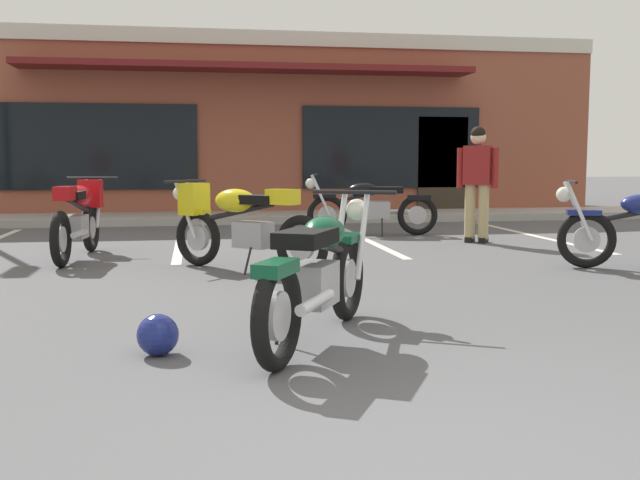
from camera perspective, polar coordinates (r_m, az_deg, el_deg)
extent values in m
plane|color=#515154|center=(6.59, 0.76, -4.41)|extent=(80.00, 80.00, 0.00)
cube|color=#A8A59E|center=(14.74, -5.03, 1.74)|extent=(22.00, 1.80, 0.14)
cube|color=brown|center=(18.52, -6.04, 8.31)|extent=(14.93, 6.00, 3.80)
cube|color=beige|center=(15.67, -5.40, 15.14)|extent=(14.93, 0.06, 0.30)
cube|color=black|center=(15.54, -16.44, 6.84)|extent=(3.82, 0.06, 1.70)
cube|color=black|center=(15.98, 5.51, 7.04)|extent=(3.82, 0.06, 1.70)
cube|color=#33281E|center=(16.30, 9.31, 5.56)|extent=(1.10, 0.06, 2.10)
cube|color=maroon|center=(15.17, -5.25, 12.96)|extent=(8.96, 0.90, 0.12)
cube|color=silver|center=(11.11, -10.64, -0.15)|extent=(0.12, 4.80, 0.01)
cube|color=silver|center=(11.40, 3.36, 0.11)|extent=(0.12, 4.80, 0.01)
cube|color=silver|center=(12.31, 15.98, 0.33)|extent=(0.12, 4.80, 0.01)
torus|color=black|center=(4.30, -3.26, -5.81)|extent=(0.39, 0.61, 0.64)
cylinder|color=#B7B7BC|center=(4.30, -3.26, -5.81)|extent=(0.19, 0.28, 0.29)
torus|color=black|center=(5.64, 2.10, -2.91)|extent=(0.39, 0.61, 0.64)
cylinder|color=#B7B7BC|center=(5.64, 2.10, -2.91)|extent=(0.19, 0.28, 0.29)
cylinder|color=silver|center=(5.72, 1.52, 0.44)|extent=(0.19, 0.31, 0.66)
cylinder|color=silver|center=(5.67, 3.26, 0.39)|extent=(0.19, 0.31, 0.66)
cylinder|color=black|center=(5.75, 2.62, 3.67)|extent=(0.60, 0.34, 0.03)
sphere|color=silver|center=(5.84, 2.83, 2.33)|extent=(0.23, 0.23, 0.17)
cube|color=#0F4C2D|center=(5.64, 2.22, 0.16)|extent=(0.29, 0.38, 0.06)
cube|color=#9E9EA3|center=(4.88, -0.51, -3.41)|extent=(0.40, 0.47, 0.28)
cylinder|color=silver|center=(4.50, -0.33, -4.75)|extent=(0.32, 0.52, 0.07)
cylinder|color=black|center=(5.03, 0.22, -0.35)|extent=(0.49, 0.86, 0.26)
ellipsoid|color=#0F4C2D|center=(5.04, 0.29, 0.58)|extent=(0.45, 0.55, 0.22)
cube|color=black|center=(4.70, -1.06, 0.17)|extent=(0.49, 0.59, 0.10)
cube|color=#0F4C2D|center=(4.23, -3.38, -2.15)|extent=(0.31, 0.39, 0.08)
cylinder|color=black|center=(4.92, -2.77, -6.41)|extent=(0.13, 0.08, 0.29)
torus|color=black|center=(11.99, 7.44, 1.89)|extent=(0.65, 0.22, 0.64)
cylinder|color=#B7B7BC|center=(11.99, 7.44, 1.89)|extent=(0.29, 0.11, 0.29)
torus|color=black|center=(11.92, 0.54, 1.92)|extent=(0.65, 0.22, 0.64)
cylinder|color=#B7B7BC|center=(11.92, 0.54, 1.92)|extent=(0.29, 0.11, 0.29)
cylinder|color=silver|center=(11.82, 0.05, 3.43)|extent=(0.33, 0.10, 0.66)
cylinder|color=silver|center=(11.99, 0.07, 3.47)|extent=(0.33, 0.10, 0.66)
cylinder|color=black|center=(11.90, -0.33, 4.99)|extent=(0.16, 0.65, 0.03)
sphere|color=silver|center=(11.90, -0.72, 4.32)|extent=(0.20, 0.20, 0.17)
cube|color=black|center=(11.90, 0.35, 3.36)|extent=(0.38, 0.21, 0.06)
cube|color=#9E9EA3|center=(11.93, 4.38, 2.29)|extent=(0.44, 0.31, 0.28)
cylinder|color=silver|center=(12.10, 6.10, 2.14)|extent=(0.55, 0.17, 0.07)
cylinder|color=black|center=(11.91, 3.43, 3.44)|extent=(0.94, 0.24, 0.26)
ellipsoid|color=black|center=(11.91, 3.34, 3.83)|extent=(0.52, 0.35, 0.22)
cube|color=black|center=(11.92, 5.07, 3.82)|extent=(0.56, 0.37, 0.10)
cube|color=black|center=(11.97, 7.55, 3.22)|extent=(0.38, 0.23, 0.08)
cylinder|color=black|center=(11.78, 4.76, 0.96)|extent=(0.05, 0.14, 0.29)
torus|color=black|center=(7.70, -1.40, -0.46)|extent=(0.54, 0.51, 0.64)
cylinder|color=#B7B7BC|center=(7.70, -1.40, -0.46)|extent=(0.25, 0.24, 0.29)
torus|color=black|center=(8.60, -9.29, 0.17)|extent=(0.54, 0.51, 0.64)
cylinder|color=#B7B7BC|center=(8.60, -9.29, 0.17)|extent=(0.25, 0.24, 0.29)
cylinder|color=silver|center=(8.58, -10.23, 2.28)|extent=(0.27, 0.25, 0.66)
cylinder|color=silver|center=(8.71, -9.41, 2.35)|extent=(0.27, 0.25, 0.66)
cylinder|color=black|center=(8.68, -10.24, 4.44)|extent=(0.47, 0.50, 0.03)
sphere|color=silver|center=(8.74, -10.60, 3.53)|extent=(0.24, 0.24, 0.17)
cube|color=yellow|center=(8.60, -9.52, 2.17)|extent=(0.36, 0.35, 0.06)
cube|color=#9E9EA3|center=(8.07, -5.13, 0.40)|extent=(0.46, 0.45, 0.28)
cylinder|color=silver|center=(7.97, -2.42, 0.05)|extent=(0.45, 0.43, 0.07)
cylinder|color=black|center=(8.18, -6.24, 2.15)|extent=(0.73, 0.69, 0.26)
ellipsoid|color=yellow|center=(8.20, -6.46, 3.00)|extent=(0.58, 0.57, 0.26)
cube|color=yellow|center=(8.60, -9.59, 3.10)|extent=(0.37, 0.37, 0.36)
cube|color=black|center=(7.98, -4.59, 3.08)|extent=(0.46, 0.45, 0.10)
cube|color=yellow|center=(7.80, -2.86, 3.31)|extent=(0.37, 0.36, 0.16)
cylinder|color=black|center=(7.92, -5.53, -1.61)|extent=(0.11, 0.11, 0.29)
torus|color=black|center=(8.82, 19.65, 0.03)|extent=(0.64, 0.31, 0.64)
cylinder|color=#B7B7BC|center=(8.82, 19.65, 0.03)|extent=(0.29, 0.15, 0.29)
cylinder|color=silver|center=(8.69, 19.17, 2.08)|extent=(0.32, 0.15, 0.66)
cylinder|color=silver|center=(8.87, 19.00, 2.16)|extent=(0.32, 0.15, 0.66)
cylinder|color=black|center=(8.75, 18.64, 4.23)|extent=(0.26, 0.63, 0.03)
sphere|color=silver|center=(8.75, 18.09, 3.33)|extent=(0.22, 0.22, 0.17)
cube|color=navy|center=(8.79, 19.47, 1.98)|extent=(0.39, 0.25, 0.06)
torus|color=black|center=(8.83, -19.15, 0.06)|extent=(0.16, 0.65, 0.64)
cylinder|color=#B7B7BC|center=(8.83, -19.15, 0.06)|extent=(0.09, 0.29, 0.29)
torus|color=black|center=(10.22, -17.07, 0.92)|extent=(0.16, 0.65, 0.64)
cylinder|color=#B7B7BC|center=(10.22, -17.07, 0.92)|extent=(0.09, 0.29, 0.29)
cylinder|color=silver|center=(10.32, -17.49, 2.74)|extent=(0.07, 0.33, 0.66)
cylinder|color=silver|center=(10.28, -16.51, 2.76)|extent=(0.07, 0.33, 0.66)
cylinder|color=black|center=(10.36, -16.96, 4.54)|extent=(0.66, 0.09, 0.03)
sphere|color=silver|center=(10.44, -16.84, 3.79)|extent=(0.19, 0.19, 0.17)
cube|color=#B70F14|center=(10.24, -17.07, 2.62)|extent=(0.17, 0.37, 0.06)
cube|color=#9E9EA3|center=(9.44, -18.17, 0.96)|extent=(0.28, 0.42, 0.28)
cylinder|color=silver|center=(9.05, -17.86, 0.50)|extent=(0.12, 0.55, 0.07)
cylinder|color=black|center=(9.62, -17.93, 2.49)|extent=(0.15, 0.94, 0.26)
ellipsoid|color=#B70F14|center=(9.65, -17.89, 3.22)|extent=(0.35, 0.55, 0.26)
cube|color=#B70F14|center=(10.24, -17.09, 3.40)|extent=(0.30, 0.27, 0.36)
cube|color=black|center=(9.32, -18.39, 3.23)|extent=(0.28, 0.42, 0.10)
cube|color=#B70F14|center=(9.03, -18.87, 3.38)|extent=(0.23, 0.34, 0.16)
cylinder|color=black|center=(9.45, -19.27, -0.67)|extent=(0.14, 0.04, 0.29)
cube|color=black|center=(11.15, 11.34, 0.05)|extent=(0.22, 0.25, 0.08)
cube|color=black|center=(11.10, 12.35, 0.00)|extent=(0.22, 0.25, 0.08)
cylinder|color=tan|center=(11.07, 11.34, 2.19)|extent=(0.21, 0.21, 0.80)
cylinder|color=tan|center=(11.03, 12.36, 2.15)|extent=(0.21, 0.21, 0.80)
cube|color=maroon|center=(11.02, 11.92, 5.59)|extent=(0.44, 0.39, 0.56)
cylinder|color=maroon|center=(11.08, 10.65, 5.42)|extent=(0.14, 0.14, 0.58)
cylinder|color=maroon|center=(10.97, 13.20, 5.35)|extent=(0.14, 0.14, 0.58)
sphere|color=beige|center=(11.03, 11.97, 7.67)|extent=(0.31, 0.31, 0.22)
sphere|color=black|center=(11.02, 11.97, 7.93)|extent=(0.29, 0.29, 0.21)
sphere|color=navy|center=(4.77, -12.26, -7.08)|extent=(0.26, 0.26, 0.26)
cube|color=black|center=(4.87, -12.20, -6.88)|extent=(0.18, 0.03, 0.09)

